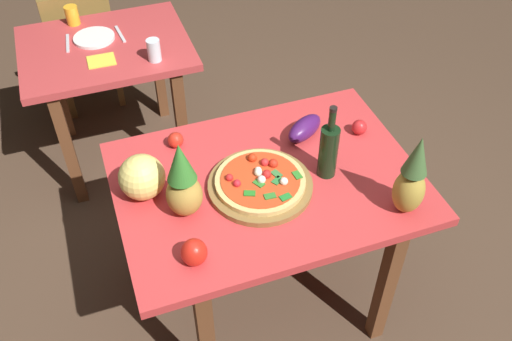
{
  "coord_description": "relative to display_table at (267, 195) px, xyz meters",
  "views": [
    {
      "loc": [
        -0.59,
        -1.51,
        2.37
      ],
      "look_at": [
        -0.05,
        0.01,
        0.82
      ],
      "focal_mm": 39.61,
      "sensor_mm": 36.0,
      "label": 1
    }
  ],
  "objects": [
    {
      "name": "ground_plane",
      "position": [
        0.0,
        0.0,
        -0.67
      ],
      "size": [
        10.0,
        10.0,
        0.0
      ],
      "primitive_type": "plane",
      "color": "#4C3828"
    },
    {
      "name": "display_table",
      "position": [
        0.0,
        0.0,
        0.0
      ],
      "size": [
        1.22,
        0.89,
        0.77
      ],
      "color": "brown",
      "rests_on": "ground_plane"
    },
    {
      "name": "background_table",
      "position": [
        -0.47,
        1.24,
        -0.04
      ],
      "size": [
        0.89,
        0.72,
        0.77
      ],
      "color": "brown",
      "rests_on": "ground_plane"
    },
    {
      "name": "dining_chair",
      "position": [
        -0.58,
        1.83,
        -0.19
      ],
      "size": [
        0.43,
        0.43,
        0.85
      ],
      "rotation": [
        0.0,
        0.0,
        3.23
      ],
      "color": "brown",
      "rests_on": "ground_plane"
    },
    {
      "name": "pizza_board",
      "position": [
        -0.05,
        -0.04,
        0.11
      ],
      "size": [
        0.42,
        0.42,
        0.02
      ],
      "primitive_type": "cylinder",
      "color": "brown",
      "rests_on": "display_table"
    },
    {
      "name": "pizza",
      "position": [
        -0.04,
        -0.04,
        0.14
      ],
      "size": [
        0.36,
        0.36,
        0.05
      ],
      "color": "#D8B669",
      "rests_on": "pizza_board"
    },
    {
      "name": "wine_bottle",
      "position": [
        0.24,
        -0.05,
        0.22
      ],
      "size": [
        0.08,
        0.08,
        0.33
      ],
      "color": "black",
      "rests_on": "display_table"
    },
    {
      "name": "pineapple_left",
      "position": [
        0.43,
        -0.33,
        0.26
      ],
      "size": [
        0.12,
        0.12,
        0.36
      ],
      "color": "#AF9038",
      "rests_on": "display_table"
    },
    {
      "name": "pineapple_right",
      "position": [
        -0.35,
        -0.06,
        0.24
      ],
      "size": [
        0.14,
        0.14,
        0.34
      ],
      "color": "#AC893A",
      "rests_on": "display_table"
    },
    {
      "name": "melon",
      "position": [
        -0.48,
        0.08,
        0.19
      ],
      "size": [
        0.18,
        0.18,
        0.18
      ],
      "primitive_type": "sphere",
      "color": "#EFD970",
      "rests_on": "display_table"
    },
    {
      "name": "bell_pepper",
      "position": [
        -0.38,
        -0.3,
        0.14
      ],
      "size": [
        0.09,
        0.09,
        0.1
      ],
      "primitive_type": "ellipsoid",
      "color": "red",
      "rests_on": "display_table"
    },
    {
      "name": "eggplant",
      "position": [
        0.24,
        0.19,
        0.14
      ],
      "size": [
        0.22,
        0.18,
        0.09
      ],
      "primitive_type": "ellipsoid",
      "rotation": [
        0.0,
        0.0,
        0.54
      ],
      "color": "#421756",
      "rests_on": "display_table"
    },
    {
      "name": "tomato_near_board",
      "position": [
        0.48,
        0.13,
        0.13
      ],
      "size": [
        0.07,
        0.07,
        0.07
      ],
      "primitive_type": "sphere",
      "color": "red",
      "rests_on": "display_table"
    },
    {
      "name": "tomato_by_bottle",
      "position": [
        -0.3,
        0.32,
        0.13
      ],
      "size": [
        0.07,
        0.07,
        0.07
      ],
      "primitive_type": "sphere",
      "color": "red",
      "rests_on": "display_table"
    },
    {
      "name": "drinking_glass_juice",
      "position": [
        -0.59,
        1.52,
        0.15
      ],
      "size": [
        0.07,
        0.07,
        0.1
      ],
      "primitive_type": "cylinder",
      "color": "gold",
      "rests_on": "background_table"
    },
    {
      "name": "drinking_glass_water",
      "position": [
        -0.24,
        1.01,
        0.15
      ],
      "size": [
        0.07,
        0.07,
        0.12
      ],
      "primitive_type": "cylinder",
      "color": "silver",
      "rests_on": "background_table"
    },
    {
      "name": "dinner_plate",
      "position": [
        -0.51,
        1.32,
        0.1
      ],
      "size": [
        0.22,
        0.22,
        0.02
      ],
      "primitive_type": "cylinder",
      "color": "white",
      "rests_on": "background_table"
    },
    {
      "name": "fork_utensil",
      "position": [
        -0.65,
        1.32,
        0.1
      ],
      "size": [
        0.03,
        0.18,
        0.01
      ],
      "primitive_type": "cube",
      "rotation": [
        0.0,
        0.0,
        -0.09
      ],
      "color": "silver",
      "rests_on": "background_table"
    },
    {
      "name": "knife_utensil",
      "position": [
        -0.37,
        1.32,
        0.1
      ],
      "size": [
        0.03,
        0.18,
        0.01
      ],
      "primitive_type": "cube",
      "rotation": [
        0.0,
        0.0,
        0.1
      ],
      "color": "silver",
      "rests_on": "background_table"
    },
    {
      "name": "napkin_folded",
      "position": [
        -0.5,
        1.09,
        0.1
      ],
      "size": [
        0.14,
        0.12,
        0.01
      ],
      "primitive_type": "cube",
      "rotation": [
        0.0,
        0.0,
        -0.02
      ],
      "color": "yellow",
      "rests_on": "background_table"
    }
  ]
}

